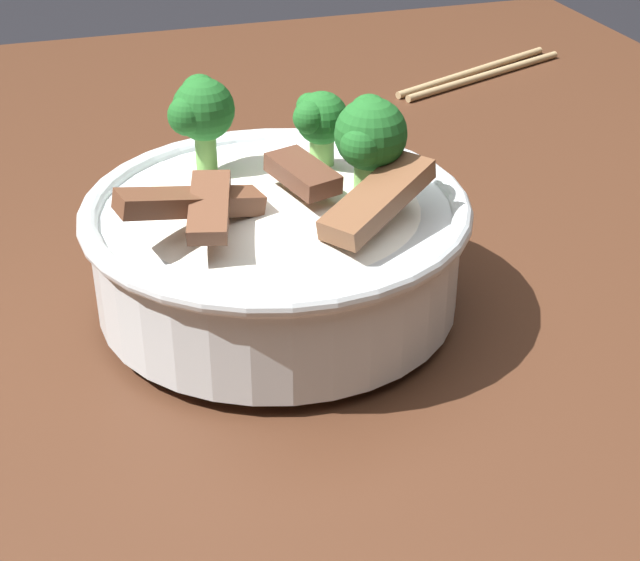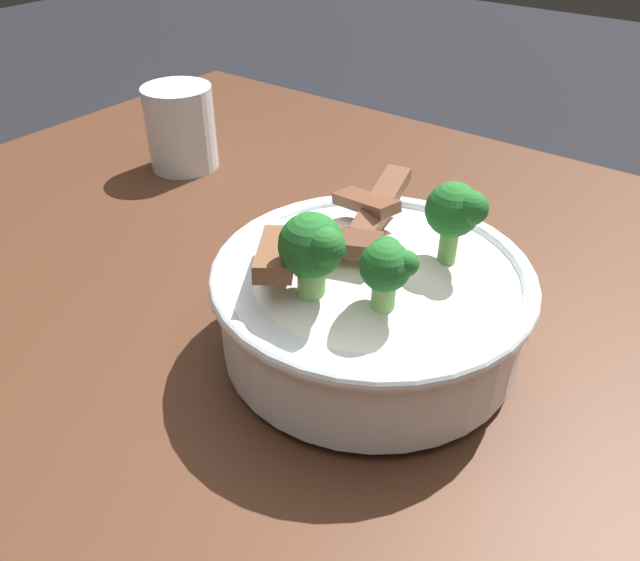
# 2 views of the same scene
# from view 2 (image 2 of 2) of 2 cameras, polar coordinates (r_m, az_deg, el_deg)

# --- Properties ---
(dining_table) EXTENTS (1.18, 0.94, 0.79)m
(dining_table) POSITION_cam_2_polar(r_m,az_deg,el_deg) (0.52, 2.43, -17.61)
(dining_table) COLOR #472819
(dining_table) RESTS_ON ground
(rice_bowl) EXTENTS (0.22, 0.22, 0.13)m
(rice_bowl) POSITION_cam_2_polar(r_m,az_deg,el_deg) (0.44, 4.58, -1.36)
(rice_bowl) COLOR silver
(rice_bowl) RESTS_ON dining_table
(drinking_glass) EXTENTS (0.08, 0.08, 0.09)m
(drinking_glass) POSITION_cam_2_polar(r_m,az_deg,el_deg) (0.74, -12.37, 12.98)
(drinking_glass) COLOR white
(drinking_glass) RESTS_ON dining_table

